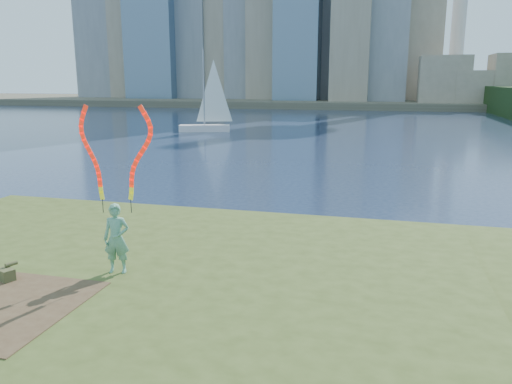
# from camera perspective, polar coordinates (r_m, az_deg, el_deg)

# --- Properties ---
(ground) EXTENTS (320.00, 320.00, 0.00)m
(ground) POSITION_cam_1_polar(r_m,az_deg,el_deg) (12.34, -9.51, -10.94)
(ground) COLOR #1B2944
(ground) RESTS_ON ground
(grassy_knoll) EXTENTS (20.00, 18.00, 0.80)m
(grassy_knoll) POSITION_cam_1_polar(r_m,az_deg,el_deg) (10.34, -14.85, -13.97)
(grassy_knoll) COLOR #3B4B1A
(grassy_knoll) RESTS_ON ground
(far_shore) EXTENTS (320.00, 40.00, 1.20)m
(far_shore) POSITION_cam_1_polar(r_m,az_deg,el_deg) (105.49, 12.06, 10.03)
(far_shore) COLOR #4F493A
(far_shore) RESTS_ON ground
(woman_with_ribbons) EXTENTS (1.97, 0.57, 3.93)m
(woman_with_ribbons) POSITION_cam_1_polar(r_m,az_deg,el_deg) (11.06, -15.77, -1.81)
(woman_with_ribbons) COLOR #147745
(woman_with_ribbons) RESTS_ON grassy_knoll
(canvas_bag) EXTENTS (0.44, 0.49, 0.35)m
(canvas_bag) POSITION_cam_1_polar(r_m,az_deg,el_deg) (11.78, -26.62, -8.38)
(canvas_bag) COLOR #424625
(canvas_bag) RESTS_ON grassy_knoll
(sailboat) EXTENTS (5.20, 2.93, 7.87)m
(sailboat) POSITION_cam_1_polar(r_m,az_deg,el_deg) (49.38, -5.61, 8.46)
(sailboat) COLOR silver
(sailboat) RESTS_ON ground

